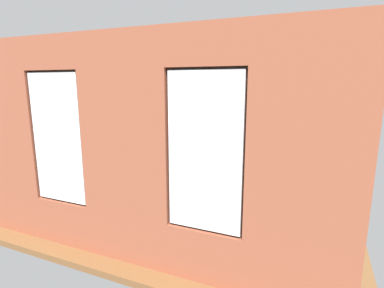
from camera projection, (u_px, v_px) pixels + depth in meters
ground_plane at (204, 194)px, 6.87m from camera, size 6.26×6.60×0.10m
brick_wall_with_windows at (125, 156)px, 3.93m from camera, size 5.66×0.30×3.09m
white_wall_right at (98, 120)px, 7.45m from camera, size 0.10×5.60×3.09m
couch_by_window at (152, 219)px, 4.76m from camera, size 1.81×0.87×0.80m
couch_left at (304, 189)px, 6.09m from camera, size 0.90×2.09×0.80m
coffee_table at (185, 175)px, 6.85m from camera, size 1.56×0.76×0.43m
cup_ceramic at (179, 168)px, 6.99m from camera, size 0.08×0.08×0.10m
candle_jar at (165, 169)px, 6.91m from camera, size 0.08×0.08×0.11m
table_plant_small at (205, 168)px, 6.77m from camera, size 0.15×0.15×0.23m
remote_silver at (188, 174)px, 6.69m from camera, size 0.16×0.15×0.02m
remote_gray at (185, 172)px, 6.84m from camera, size 0.17×0.13×0.02m
media_console at (108, 172)px, 7.52m from camera, size 1.29×0.42×0.50m
tv_flatscreen at (107, 149)px, 7.40m from camera, size 0.98×0.20×0.69m
papasan_chair at (224, 151)px, 8.93m from camera, size 1.05×1.05×0.67m
potted_plant_beside_window_right at (85, 193)px, 5.10m from camera, size 0.96×0.91×1.48m
potted_plant_between_couches at (236, 220)px, 4.23m from camera, size 0.60×0.60×0.82m
potted_plant_near_tv at (95, 176)px, 6.27m from camera, size 0.85×0.75×1.08m
potted_plant_foreground_right at (166, 140)px, 9.60m from camera, size 0.92×0.87×1.47m
potted_plant_by_left_couch at (291, 164)px, 7.56m from camera, size 0.35×0.35×0.59m
potted_plant_corner_near_left at (315, 156)px, 7.93m from camera, size 0.42×0.42×0.83m
potted_plant_corner_far_left at (306, 239)px, 3.74m from camera, size 0.94×0.94×1.16m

